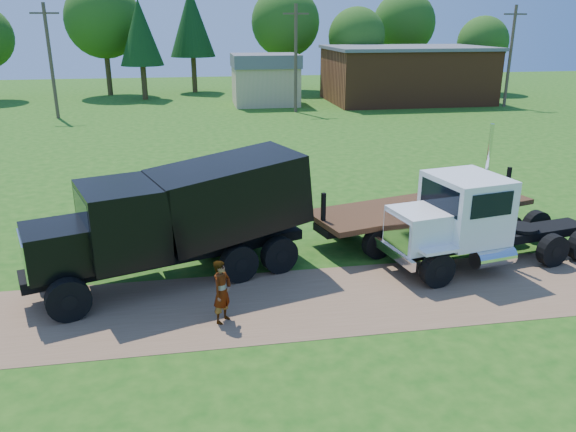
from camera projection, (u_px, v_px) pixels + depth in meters
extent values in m
plane|color=#1B5111|center=(312.00, 301.00, 16.12)|extent=(140.00, 140.00, 0.00)
cube|color=brown|center=(312.00, 300.00, 16.12)|extent=(120.00, 4.20, 0.01)
cube|color=black|center=(492.00, 238.00, 18.60)|extent=(7.41, 2.25, 0.29)
cylinder|color=black|center=(437.00, 270.00, 16.82)|extent=(1.12, 0.53, 1.08)
cylinder|color=black|center=(437.00, 270.00, 16.82)|extent=(0.44, 0.43, 0.38)
cylinder|color=black|center=(401.00, 245.00, 18.68)|extent=(1.12, 0.53, 1.08)
cylinder|color=black|center=(401.00, 245.00, 18.68)|extent=(0.44, 0.43, 0.38)
cylinder|color=black|center=(553.00, 250.00, 18.26)|extent=(1.12, 0.53, 1.08)
cylinder|color=black|center=(553.00, 250.00, 18.26)|extent=(0.44, 0.43, 0.38)
cylinder|color=black|center=(508.00, 229.00, 20.12)|extent=(1.12, 0.53, 1.08)
cylinder|color=black|center=(508.00, 229.00, 20.12)|extent=(0.44, 0.43, 0.38)
cylinder|color=black|center=(536.00, 225.00, 20.54)|extent=(1.12, 0.53, 1.08)
cylinder|color=black|center=(536.00, 225.00, 20.54)|extent=(0.44, 0.43, 0.38)
cube|color=white|center=(422.00, 228.00, 17.44)|extent=(2.04, 1.96, 1.18)
cube|color=silver|center=(397.00, 233.00, 17.17)|extent=(0.34, 1.46, 0.98)
cube|color=silver|center=(394.00, 254.00, 17.38)|extent=(0.55, 2.25, 0.29)
cube|color=white|center=(465.00, 207.00, 17.79)|extent=(2.45, 2.69, 2.06)
cube|color=black|center=(440.00, 197.00, 17.32)|extent=(0.40, 1.94, 0.83)
cube|color=black|center=(492.00, 205.00, 16.60)|extent=(1.45, 0.31, 0.74)
cube|color=black|center=(445.00, 184.00, 18.70)|extent=(1.45, 0.31, 0.74)
cube|color=white|center=(439.00, 250.00, 16.61)|extent=(1.24, 0.65, 0.10)
cube|color=white|center=(402.00, 227.00, 18.47)|extent=(1.24, 0.65, 0.10)
cylinder|color=silver|center=(493.00, 257.00, 17.34)|extent=(1.46, 0.83, 0.59)
cylinder|color=silver|center=(484.00, 192.00, 18.56)|extent=(0.16, 0.16, 4.51)
cylinder|color=black|center=(522.00, 228.00, 18.91)|extent=(1.26, 1.26, 0.12)
cube|color=black|center=(172.00, 253.00, 17.21)|extent=(8.49, 3.82, 0.32)
cylinder|color=black|center=(68.00, 300.00, 14.90)|extent=(1.24, 0.74, 1.18)
cylinder|color=black|center=(68.00, 300.00, 14.90)|extent=(0.52, 0.51, 0.41)
cylinder|color=black|center=(57.00, 269.00, 16.77)|extent=(1.24, 0.74, 1.18)
cylinder|color=black|center=(57.00, 269.00, 16.77)|extent=(0.52, 0.51, 0.41)
cylinder|color=black|center=(239.00, 263.00, 17.15)|extent=(1.24, 0.74, 1.18)
cylinder|color=black|center=(239.00, 263.00, 17.15)|extent=(0.52, 0.51, 0.41)
cylinder|color=black|center=(212.00, 240.00, 19.02)|extent=(1.24, 0.74, 1.18)
cylinder|color=black|center=(212.00, 240.00, 19.02)|extent=(0.52, 0.51, 0.41)
cylinder|color=black|center=(279.00, 255.00, 17.78)|extent=(1.24, 0.74, 1.18)
cylinder|color=black|center=(279.00, 255.00, 17.78)|extent=(0.52, 0.51, 0.41)
cylinder|color=black|center=(249.00, 233.00, 19.65)|extent=(1.24, 0.74, 1.18)
cylinder|color=black|center=(249.00, 233.00, 19.65)|extent=(0.52, 0.51, 0.41)
cube|color=black|center=(61.00, 248.00, 15.53)|extent=(2.43, 2.36, 1.29)
cube|color=silver|center=(23.00, 256.00, 15.11)|extent=(0.61, 1.55, 1.08)
cube|color=black|center=(122.00, 221.00, 16.15)|extent=(2.88, 3.14, 2.15)
cube|color=black|center=(82.00, 211.00, 15.51)|extent=(0.75, 2.05, 0.86)
cube|color=black|center=(229.00, 196.00, 17.58)|extent=(5.30, 3.98, 2.61)
imported|color=red|center=(156.00, 210.00, 21.79)|extent=(4.76, 2.20, 1.32)
cube|color=#352011|center=(422.00, 207.00, 20.69)|extent=(8.88, 4.69, 0.19)
cube|color=black|center=(422.00, 214.00, 20.78)|extent=(8.49, 3.25, 0.27)
cylinder|color=black|center=(377.00, 243.00, 18.87)|extent=(1.11, 0.59, 1.06)
cylinder|color=black|center=(344.00, 223.00, 20.78)|extent=(1.11, 0.59, 1.06)
cylinder|color=black|center=(497.00, 221.00, 20.99)|extent=(1.11, 0.59, 1.06)
cylinder|color=black|center=(457.00, 204.00, 22.90)|extent=(1.11, 0.59, 1.06)
cube|color=black|center=(323.00, 208.00, 18.87)|extent=(0.16, 0.16, 1.06)
cube|color=black|center=(508.00, 180.00, 22.17)|extent=(0.16, 0.16, 1.06)
imported|color=#999999|center=(222.00, 292.00, 14.73)|extent=(0.72, 0.76, 1.75)
imported|color=#999999|center=(135.00, 219.00, 20.00)|extent=(1.11, 1.06, 1.82)
cube|color=brown|center=(406.00, 76.00, 55.42)|extent=(15.00, 10.00, 5.00)
cube|color=slate|center=(408.00, 48.00, 54.55)|extent=(15.40, 10.40, 0.30)
cube|color=tan|center=(265.00, 86.00, 53.41)|extent=(6.00, 5.00, 3.60)
cube|color=slate|center=(265.00, 61.00, 52.65)|extent=(6.20, 5.40, 1.20)
cylinder|color=#4D3B2B|center=(51.00, 62.00, 44.98)|extent=(0.28, 0.28, 9.00)
cube|color=#4D3B2B|center=(44.00, 13.00, 43.77)|extent=(2.20, 0.14, 0.14)
cylinder|color=#4D3B2B|center=(296.00, 59.00, 48.18)|extent=(0.28, 0.28, 9.00)
cube|color=#4D3B2B|center=(296.00, 14.00, 46.97)|extent=(2.20, 0.14, 0.14)
cylinder|color=#4D3B2B|center=(510.00, 57.00, 51.39)|extent=(0.28, 0.28, 9.00)
cube|color=#4D3B2B|center=(515.00, 14.00, 50.17)|extent=(2.20, 0.14, 0.14)
cylinder|color=#362816|center=(109.00, 75.00, 60.24)|extent=(0.56, 0.56, 4.17)
sphere|color=#1F4A12|center=(103.00, 20.00, 58.38)|extent=(7.86, 7.86, 7.86)
cylinder|color=#362816|center=(194.00, 74.00, 62.95)|extent=(0.56, 0.56, 3.93)
cone|color=#113812|center=(191.00, 22.00, 61.13)|extent=(4.94, 4.94, 7.29)
cylinder|color=#362816|center=(285.00, 73.00, 64.30)|extent=(0.56, 0.56, 4.04)
sphere|color=#1F4A12|center=(285.00, 22.00, 62.50)|extent=(7.62, 7.62, 7.62)
cylinder|color=#362816|center=(355.00, 78.00, 62.64)|extent=(0.56, 0.56, 3.26)
sphere|color=#1F4A12|center=(357.00, 36.00, 61.19)|extent=(6.16, 6.16, 6.16)
cylinder|color=#362816|center=(479.00, 79.00, 62.76)|extent=(0.56, 0.56, 2.93)
sphere|color=#1F4A12|center=(483.00, 42.00, 61.45)|extent=(5.52, 5.52, 5.52)
cylinder|color=#362816|center=(144.00, 82.00, 57.15)|extent=(0.56, 0.56, 3.42)
cone|color=#113812|center=(140.00, 32.00, 55.57)|extent=(4.30, 4.30, 6.35)
cylinder|color=#362816|center=(401.00, 69.00, 69.17)|extent=(0.56, 0.56, 3.95)
sphere|color=#1F4A12|center=(404.00, 24.00, 67.41)|extent=(7.45, 7.45, 7.45)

